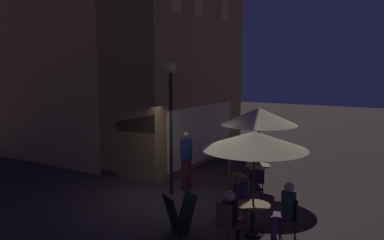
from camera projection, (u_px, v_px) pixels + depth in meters
The scene contains 17 objects.
ground_plane at pixel (170, 199), 11.34m from camera, with size 60.00×60.00×0.00m, color #312624.
cafe_building at pixel (123, 59), 15.43m from camera, with size 6.76×9.04×8.08m.
street_lamp_near_corner at pixel (171, 100), 11.35m from camera, with size 0.34×0.34×3.90m.
menu_sandwich_board at pixel (180, 213), 8.97m from camera, with size 0.84×0.81×0.89m.
cafe_table_0 at pixel (253, 212), 8.79m from camera, with size 0.77×0.77×0.72m.
cafe_table_1 at pixel (258, 171), 12.15m from camera, with size 0.75×0.75×0.76m.
patio_umbrella_0 at pixel (254, 141), 8.57m from camera, with size 2.31×2.31×2.37m.
patio_umbrella_1 at pixel (259, 117), 11.92m from camera, with size 2.31×2.31×2.52m.
cafe_chair_0 at pixel (292, 215), 8.55m from camera, with size 0.48×0.48×0.93m.
cafe_chair_1 at pixel (241, 200), 9.58m from camera, with size 0.55×0.55×0.95m.
cafe_chair_2 at pixel (227, 222), 8.16m from camera, with size 0.51×0.51×0.99m.
cafe_chair_3 at pixel (232, 170), 12.30m from camera, with size 0.52×0.52×0.96m.
cafe_chair_4 at pixel (257, 180), 11.33m from camera, with size 0.53×0.53×0.87m.
patron_seated_0 at pixel (286, 208), 8.56m from camera, with size 0.40×0.52×1.29m.
patron_seated_1 at pixel (244, 197), 9.42m from camera, with size 0.52×0.50×1.20m.
patron_seated_2 at pixel (231, 214), 8.25m from camera, with size 0.52×0.40×1.22m.
patron_standing_3 at pixel (186, 161), 12.08m from camera, with size 0.37×0.37×1.78m.
Camera 1 is at (-9.13, -6.04, 3.76)m, focal length 37.07 mm.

